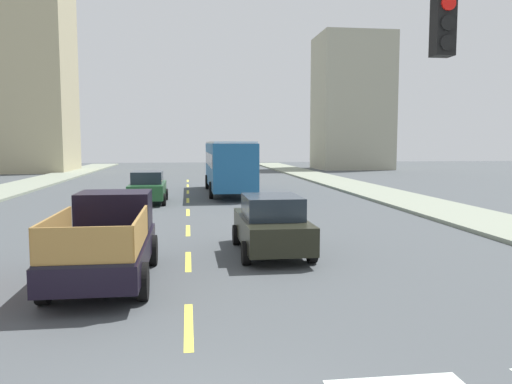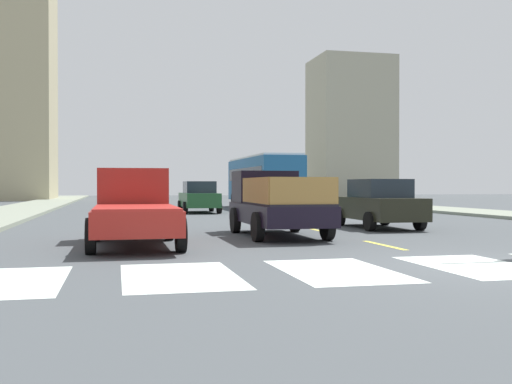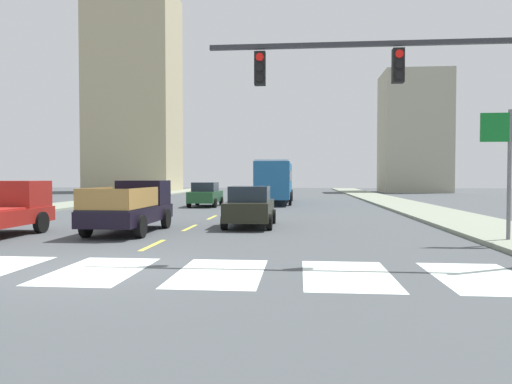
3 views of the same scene
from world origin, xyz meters
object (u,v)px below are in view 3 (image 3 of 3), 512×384
Objects in this scene: sedan_near_left at (250,206)px; traffic_signal_gantry at (444,92)px; direction_sign_green at (509,147)px; city_bus at (275,179)px; sedan_mid at (206,194)px; pickup_stakebed at (133,207)px.

sedan_near_left is 10.24m from traffic_signal_gantry.
traffic_signal_gantry is at bearing -131.44° from direction_sign_green.
city_bus is 24.05m from direction_sign_green.
sedan_mid is 1.05× the size of direction_sign_green.
city_bus is at bearing 77.96° from pickup_stakebed.
traffic_signal_gantry is 4.64m from direction_sign_green.
pickup_stakebed is 11.95m from traffic_signal_gantry.
pickup_stakebed is 15.44m from sedan_mid.
city_bus is 1.25× the size of traffic_signal_gantry.
sedan_mid and sedan_near_left have the same top height.
pickup_stakebed is 0.48× the size of city_bus.
city_bus reaches higher than sedan_mid.
traffic_signal_gantry reaches higher than sedan_near_left.
city_bus is 2.45× the size of sedan_near_left.
pickup_stakebed reaches higher than sedan_near_left.
sedan_near_left is at bearing -89.19° from city_bus.
city_bus is at bearing 110.46° from direction_sign_green.
pickup_stakebed is 1.24× the size of direction_sign_green.
traffic_signal_gantry is at bearing -29.58° from pickup_stakebed.
sedan_near_left is at bearing 125.30° from traffic_signal_gantry.
sedan_near_left is at bearing 26.62° from pickup_stakebed.
sedan_mid is 14.08m from sedan_near_left.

